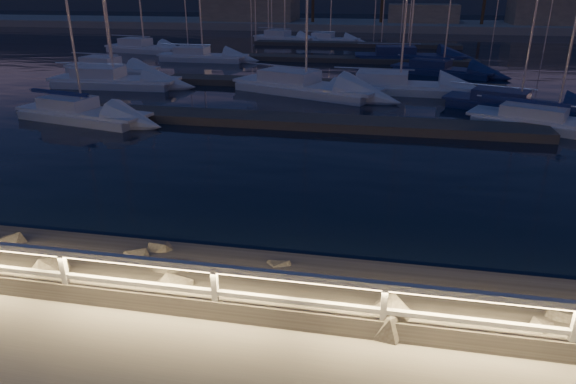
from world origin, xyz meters
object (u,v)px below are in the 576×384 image
at_px(sailboat_b, 80,112).
at_px(sailboat_m, 283,37).
at_px(sailboat_f, 112,80).
at_px(sailboat_l, 440,69).
at_px(sailboat_e, 109,67).
at_px(sailboat_h, 515,103).
at_px(sailboat_c, 302,85).
at_px(guard_rail, 158,273).
at_px(sailboat_d, 551,121).
at_px(sailboat_k, 406,56).
at_px(sailboat_i, 143,47).
at_px(sailboat_n, 329,39).
at_px(sailboat_j, 201,56).
at_px(sailboat_g, 396,85).

xyz_separation_m(sailboat_b, sailboat_m, (2.33, 38.57, 0.04)).
height_order(sailboat_f, sailboat_l, sailboat_f).
relative_size(sailboat_e, sailboat_h, 0.96).
bearing_deg(sailboat_c, guard_rail, -64.51).
xyz_separation_m(sailboat_d, sailboat_m, (-19.96, 36.01, 0.06)).
xyz_separation_m(sailboat_k, sailboat_m, (-13.80, 14.42, -0.01)).
xyz_separation_m(sailboat_e, sailboat_i, (-3.35, 12.47, 0.03)).
height_order(sailboat_f, sailboat_n, sailboat_f).
height_order(sailboat_c, sailboat_f, sailboat_c).
distance_m(sailboat_h, sailboat_n, 35.17).
bearing_deg(sailboat_j, sailboat_l, -8.87).
distance_m(sailboat_e, sailboat_g, 21.36).
bearing_deg(sailboat_m, sailboat_k, -26.69).
distance_m(sailboat_j, sailboat_l, 20.27).
xyz_separation_m(sailboat_f, sailboat_k, (19.07, 15.71, 0.01)).
bearing_deg(sailboat_l, guard_rail, -79.51).
relative_size(sailboat_i, sailboat_j, 1.03).
relative_size(sailboat_f, sailboat_l, 1.12).
height_order(sailboat_b, sailboat_h, sailboat_h).
relative_size(guard_rail, sailboat_j, 3.33).
relative_size(sailboat_f, sailboat_n, 1.25).
distance_m(sailboat_h, sailboat_l, 11.88).
distance_m(sailboat_i, sailboat_n, 21.14).
relative_size(guard_rail, sailboat_e, 3.53).
xyz_separation_m(sailboat_e, sailboat_f, (2.89, -4.93, 0.02)).
bearing_deg(sailboat_l, sailboat_j, -166.07).
bearing_deg(sailboat_l, sailboat_g, -89.57).
xyz_separation_m(guard_rail, sailboat_m, (-8.63, 53.53, -0.92)).
xyz_separation_m(sailboat_c, sailboat_e, (-15.47, 4.61, -0.03)).
bearing_deg(sailboat_l, sailboat_h, -51.96).
xyz_separation_m(sailboat_b, sailboat_e, (-5.85, 13.37, 0.03)).
bearing_deg(sailboat_d, sailboat_g, 157.28).
relative_size(sailboat_f, sailboat_k, 0.91).
bearing_deg(sailboat_f, sailboat_c, -0.53).
bearing_deg(sailboat_f, sailboat_e, 118.38).
xyz_separation_m(sailboat_d, sailboat_l, (-3.77, 15.23, -0.00)).
relative_size(sailboat_j, sailboat_m, 1.02).
xyz_separation_m(sailboat_h, sailboat_k, (-5.37, 17.85, 0.07)).
bearing_deg(sailboat_f, sailboat_i, 107.71).
xyz_separation_m(sailboat_g, sailboat_i, (-24.46, 15.68, 0.03)).
bearing_deg(sailboat_m, guard_rail, -61.26).
xyz_separation_m(guard_rail, sailboat_h, (10.54, 21.25, -0.98)).
relative_size(sailboat_b, sailboat_m, 0.93).
height_order(sailboat_e, sailboat_m, sailboat_m).
bearing_deg(sailboat_c, sailboat_e, -174.32).
xyz_separation_m(sailboat_g, sailboat_n, (-7.62, 28.45, -0.05)).
relative_size(sailboat_f, sailboat_h, 1.09).
distance_m(guard_rail, sailboat_g, 25.51).
height_order(sailboat_g, sailboat_m, sailboat_g).
xyz_separation_m(sailboat_d, sailboat_e, (-28.13, 10.81, 0.05)).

